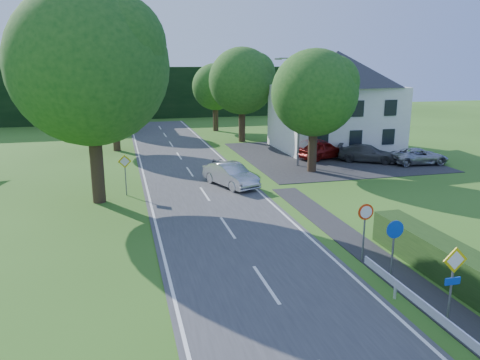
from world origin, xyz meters
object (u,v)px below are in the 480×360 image
object	(u,v)px
streetlight	(297,107)
parked_car_red	(323,150)
parasol	(314,151)
motorcycle	(216,165)
parked_car_grey	(367,153)
parked_car_silver_a	(307,139)
parked_car_silver_b	(419,156)
moving_car	(231,175)

from	to	relation	value
streetlight	parked_car_red	size ratio (longest dim) A/B	1.86
parasol	motorcycle	bearing A→B (deg)	-174.27
parked_car_red	parked_car_grey	size ratio (longest dim) A/B	0.95
parked_car_silver_a	parasol	world-z (taller)	parasol
parked_car_silver_b	parked_car_silver_a	bearing A→B (deg)	37.68
motorcycle	parasol	bearing A→B (deg)	3.66
streetlight	parasol	bearing A→B (deg)	8.69
parked_car_grey	parasol	size ratio (longest dim) A/B	2.03
motorcycle	parked_car_red	bearing A→B (deg)	13.04
motorcycle	parked_car_red	size ratio (longest dim) A/B	0.46
motorcycle	parked_car_red	world-z (taller)	parked_car_red
parked_car_silver_a	parked_car_silver_b	distance (m)	10.39
parked_car_silver_a	moving_car	bearing A→B (deg)	124.03
parked_car_grey	streetlight	bearing A→B (deg)	123.31
moving_car	parked_car_silver_b	xyz separation A→B (m)	(15.52, 2.82, -0.12)
moving_car	parked_car_grey	bearing A→B (deg)	-0.11
streetlight	parked_car_grey	distance (m)	7.06
moving_car	parked_car_red	bearing A→B (deg)	14.56
moving_car	motorcycle	distance (m)	4.06
motorcycle	streetlight	bearing A→B (deg)	2.91
moving_car	parked_car_silver_b	world-z (taller)	moving_car
parked_car_red	parked_car_silver_a	size ratio (longest dim) A/B	0.90
moving_car	parked_car_red	distance (m)	11.34
streetlight	parked_car_silver_a	world-z (taller)	streetlight
motorcycle	parked_car_silver_b	size ratio (longest dim) A/B	0.45
parked_car_silver_a	parasol	xyz separation A→B (m)	(-2.22, -6.76, 0.22)
streetlight	parasol	size ratio (longest dim) A/B	3.58
motorcycle	moving_car	bearing A→B (deg)	-90.26
motorcycle	parked_car_silver_a	bearing A→B (deg)	34.73
parked_car_grey	motorcycle	bearing A→B (deg)	125.81
parked_car_silver_a	parked_car_red	bearing A→B (deg)	156.44
parked_car_grey	parked_car_red	bearing A→B (deg)	88.98
motorcycle	parked_car_silver_b	distance (m)	15.70
parked_car_red	parked_car_silver_a	bearing A→B (deg)	-23.15
moving_car	streetlight	bearing A→B (deg)	15.85
parked_car_silver_b	moving_car	bearing A→B (deg)	105.61
parked_car_grey	parked_car_silver_b	distance (m)	3.84
moving_car	parked_car_silver_b	bearing A→B (deg)	-10.61
streetlight	moving_car	world-z (taller)	streetlight
parked_car_silver_b	parasol	world-z (taller)	parasol
moving_car	parasol	xyz separation A→B (m)	(7.74, 4.84, 0.28)
streetlight	parked_car_grey	xyz separation A→B (m)	(5.97, 0.01, -3.76)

